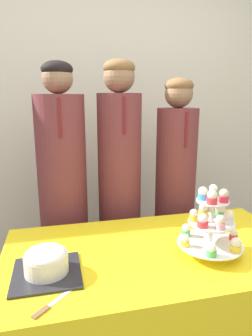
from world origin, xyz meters
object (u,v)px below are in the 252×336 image
cupcake_stand (212,223)px  student_2 (175,195)px  cake_knife (50,306)px  student_1 (120,191)px  student_0 (63,199)px  round_cake (46,262)px

cupcake_stand → student_2: bearing=79.7°
cake_knife → cupcake_stand: 0.75m
student_1 → cupcake_stand: bearing=-70.7°
student_0 → student_2: 0.77m
cupcake_stand → student_2: 0.77m
cupcake_stand → student_1: student_1 is taller
cake_knife → cupcake_stand: bearing=-28.4°
round_cake → student_2: (0.86, 0.74, -0.02)m
round_cake → student_1: bearing=58.1°
round_cake → student_0: 0.75m
student_0 → student_2: (0.77, -0.00, -0.03)m
cake_knife → student_1: (0.45, 0.94, 0.09)m
student_0 → round_cake: bearing=-97.1°
cake_knife → student_1: size_ratio=0.11×
round_cake → student_1: size_ratio=0.17×
round_cake → cupcake_stand: bearing=-0.2°
student_0 → student_1: size_ratio=0.99×
cupcake_stand → student_1: (-0.26, 0.75, -0.06)m
student_1 → round_cake: bearing=-121.9°
cupcake_stand → student_1: size_ratio=0.19×
student_0 → student_2: size_ratio=1.06×
student_0 → student_1: (0.37, -0.00, 0.03)m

